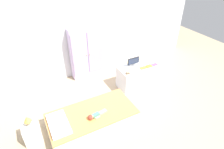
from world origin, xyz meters
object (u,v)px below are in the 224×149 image
object	(u,v)px
doll	(94,116)
rocking_horse_toy	(128,71)
table_lamp	(27,120)
wardrobe	(86,53)
tv_stand	(137,76)
book_purple	(154,65)
book_orange	(149,66)
tv_monitor	(133,61)
nightstand	(32,132)
bed	(92,118)
book_yellow	(143,68)

from	to	relation	value
doll	rocking_horse_toy	bearing A→B (deg)	28.97
table_lamp	wardrobe	size ratio (longest dim) A/B	0.15
tv_stand	book_purple	bearing A→B (deg)	-15.32
doll	tv_stand	world-z (taller)	tv_stand
book_purple	book_orange	bearing A→B (deg)	180.00
rocking_horse_toy	tv_monitor	bearing A→B (deg)	39.55
nightstand	rocking_horse_toy	world-z (taller)	rocking_horse_toy
bed	tv_stand	size ratio (longest dim) A/B	1.79
rocking_horse_toy	book_purple	distance (m)	0.75
nightstand	tv_monitor	xyz separation A→B (m)	(2.42, 0.57, 0.48)
bed	rocking_horse_toy	distance (m)	1.27
wardrobe	book_orange	xyz separation A→B (m)	(1.13, -1.09, -0.12)
nightstand	wardrobe	size ratio (longest dim) A/B	0.28
tv_stand	book_purple	xyz separation A→B (m)	(0.39, -0.11, 0.27)
nightstand	table_lamp	xyz separation A→B (m)	(0.00, 0.00, 0.32)
tv_stand	table_lamp	bearing A→B (deg)	-168.89
book_yellow	wardrobe	bearing A→B (deg)	131.26
doll	book_yellow	xyz separation A→B (m)	(1.51, 0.64, 0.22)
book_yellow	book_orange	distance (m)	0.17
nightstand	tv_monitor	distance (m)	2.53
bed	table_lamp	size ratio (longest dim) A/B	8.51
book_yellow	rocking_horse_toy	bearing A→B (deg)	-174.26
tv_monitor	rocking_horse_toy	distance (m)	0.37
book_yellow	book_purple	distance (m)	0.32
bed	table_lamp	bearing A→B (deg)	172.45
bed	book_orange	distance (m)	1.80
tv_stand	book_purple	world-z (taller)	book_purple
book_yellow	tv_monitor	bearing A→B (deg)	128.63
bed	table_lamp	distance (m)	1.13
wardrobe	book_purple	size ratio (longest dim) A/B	9.16
tv_monitor	book_yellow	distance (m)	0.27
book_yellow	book_orange	size ratio (longest dim) A/B	1.10
doll	tv_stand	size ratio (longest dim) A/B	0.43
nightstand	book_yellow	size ratio (longest dim) A/B	2.38
doll	book_yellow	world-z (taller)	book_yellow
tv_monitor	rocking_horse_toy	size ratio (longest dim) A/B	2.25
rocking_horse_toy	book_orange	size ratio (longest dim) A/B	0.94
doll	book_purple	size ratio (longest dim) A/B	2.71
doll	book_yellow	distance (m)	1.66
bed	book_yellow	distance (m)	1.65
doll	tv_stand	xyz separation A→B (m)	(1.45, 0.75, -0.05)
table_lamp	tv_stand	xyz separation A→B (m)	(2.50, 0.49, -0.23)
table_lamp	tv_monitor	distance (m)	2.49
tv_monitor	book_purple	xyz separation A→B (m)	(0.47, -0.19, -0.12)
rocking_horse_toy	table_lamp	bearing A→B (deg)	-170.94
table_lamp	book_orange	xyz separation A→B (m)	(2.73, 0.38, 0.04)
rocking_horse_toy	book_orange	world-z (taller)	rocking_horse_toy
book_orange	nightstand	bearing A→B (deg)	-172.00
doll	rocking_horse_toy	world-z (taller)	rocking_horse_toy
bed	wardrobe	distance (m)	1.79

